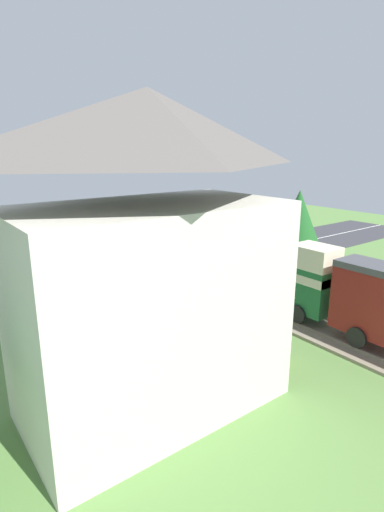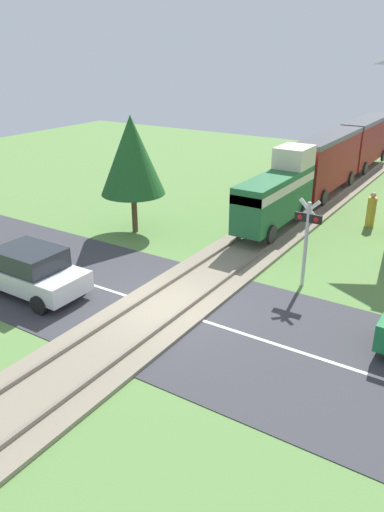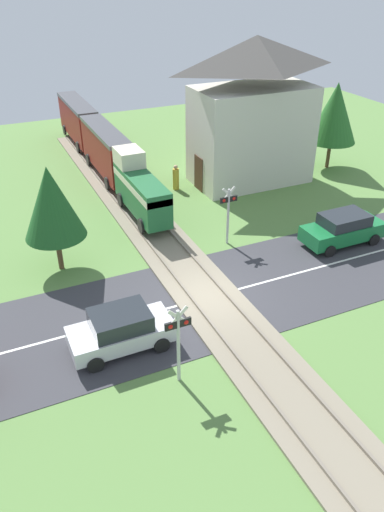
# 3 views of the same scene
# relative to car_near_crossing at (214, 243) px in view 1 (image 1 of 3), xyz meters

# --- Properties ---
(ground_plane) EXTENTS (60.00, 60.00, 0.00)m
(ground_plane) POSITION_rel_car_near_crossing_xyz_m (4.20, 1.44, -0.81)
(ground_plane) COLOR #5B8442
(road_surface) EXTENTS (48.00, 6.40, 0.02)m
(road_surface) POSITION_rel_car_near_crossing_xyz_m (4.20, 1.44, -0.80)
(road_surface) COLOR #38383D
(road_surface) RESTS_ON ground_plane
(track_bed) EXTENTS (2.80, 48.00, 0.24)m
(track_bed) POSITION_rel_car_near_crossing_xyz_m (4.20, 1.44, -0.74)
(track_bed) COLOR gray
(track_bed) RESTS_ON ground_plane
(car_near_crossing) EXTENTS (3.76, 1.88, 1.56)m
(car_near_crossing) POSITION_rel_car_near_crossing_xyz_m (0.00, 0.00, 0.00)
(car_near_crossing) COLOR silver
(car_near_crossing) RESTS_ON ground_plane
(car_far_side) EXTENTS (4.16, 1.83, 1.61)m
(car_far_side) POSITION_rel_car_near_crossing_xyz_m (12.33, 2.88, 0.03)
(car_far_side) COLOR #197038
(car_far_side) RESTS_ON ground_plane
(car_behind_queue) EXTENTS (3.86, 2.04, 1.57)m
(car_behind_queue) POSITION_rel_car_near_crossing_xyz_m (-6.62, -0.00, 0.01)
(car_behind_queue) COLOR #A81919
(car_behind_queue) RESTS_ON ground_plane
(crossing_signal_west_approach) EXTENTS (0.90, 0.18, 3.03)m
(crossing_signal_west_approach) POSITION_rel_car_near_crossing_xyz_m (1.23, -2.40, 1.14)
(crossing_signal_west_approach) COLOR #B7B7B7
(crossing_signal_west_approach) RESTS_ON ground_plane
(crossing_signal_east_approach) EXTENTS (0.90, 0.18, 3.03)m
(crossing_signal_east_approach) POSITION_rel_car_near_crossing_xyz_m (7.16, 5.28, 1.14)
(crossing_signal_east_approach) COLOR #B7B7B7
(crossing_signal_east_approach) RESTS_ON ground_plane
(station_building) EXTENTS (7.65, 4.22, 8.63)m
(station_building) POSITION_rel_car_near_crossing_xyz_m (12.28, 11.96, 3.41)
(station_building) COLOR beige
(station_building) RESTS_ON ground_plane
(pedestrian_by_station) EXTENTS (0.39, 0.39, 1.56)m
(pedestrian_by_station) POSITION_rel_car_near_crossing_xyz_m (7.48, 12.58, -0.09)
(pedestrian_by_station) COLOR gold
(pedestrian_by_station) RESTS_ON ground_plane
(tree_roadside_hedge) EXTENTS (2.69, 2.69, 4.94)m
(tree_roadside_hedge) POSITION_rel_car_near_crossing_xyz_m (-0.89, 6.37, 2.50)
(tree_roadside_hedge) COLOR brown
(tree_roadside_hedge) RESTS_ON ground_plane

